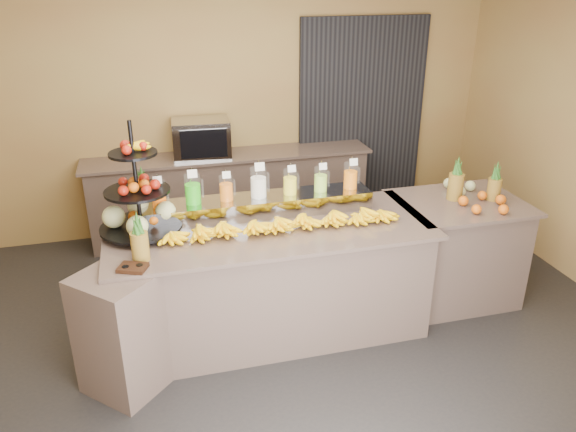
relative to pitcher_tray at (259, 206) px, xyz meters
name	(u,v)px	position (x,y,z in m)	size (l,w,h in m)	color
ground	(281,350)	(0.03, -0.58, -1.01)	(6.00, 6.00, 0.00)	black
room_envelope	(278,91)	(0.22, 0.21, 0.87)	(6.04, 5.02, 2.82)	olive
buffet_counter	(258,284)	(-0.09, -0.32, -0.54)	(2.75, 1.25, 0.93)	gray
right_counter	(454,249)	(1.73, -0.18, -0.54)	(1.08, 0.88, 0.93)	gray
back_ledge	(231,194)	(0.03, 1.67, -0.54)	(3.10, 0.55, 0.93)	gray
pitcher_tray	(259,206)	(0.00, 0.00, 0.00)	(1.85, 0.30, 0.15)	gray
juice_pitcher_orange_a	(159,195)	(-0.78, 0.00, 0.17)	(0.11, 0.12, 0.27)	silver
juice_pitcher_green	(193,191)	(-0.52, 0.00, 0.18)	(0.13, 0.13, 0.31)	silver
juice_pitcher_orange_b	(226,190)	(-0.26, 0.00, 0.16)	(0.11, 0.11, 0.26)	silver
juice_pitcher_milk	(258,184)	(0.00, 0.00, 0.18)	(0.13, 0.14, 0.32)	silver
juice_pitcher_lemon	(290,183)	(0.26, 0.00, 0.17)	(0.11, 0.12, 0.27)	silver
juice_pitcher_lime	(321,181)	(0.52, 0.00, 0.17)	(0.11, 0.11, 0.27)	silver
juice_pitcher_orange_c	(350,177)	(0.78, 0.00, 0.17)	(0.12, 0.12, 0.28)	silver
banana_heap	(280,221)	(0.09, -0.33, -0.01)	(1.82, 0.16, 0.15)	yellow
fruit_stand	(144,205)	(-0.89, -0.11, 0.15)	(0.78, 0.78, 0.86)	black
condiment_caddy	(133,268)	(-1.01, -0.69, -0.06)	(0.18, 0.14, 0.03)	black
pineapple_left_a	(140,242)	(-0.95, -0.56, 0.06)	(0.12, 0.12, 0.36)	brown
pineapple_left_b	(144,198)	(-0.89, 0.19, 0.09)	(0.15, 0.15, 0.43)	brown
right_fruit_pile	(478,196)	(1.84, -0.26, 0.00)	(0.44, 0.42, 0.23)	brown
oven_warmer	(201,138)	(-0.26, 1.67, 0.12)	(0.59, 0.41, 0.39)	gray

